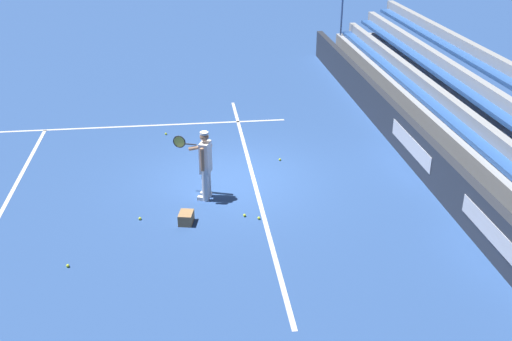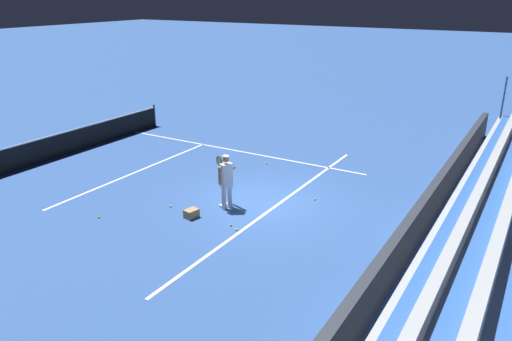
{
  "view_description": "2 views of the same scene",
  "coord_description": "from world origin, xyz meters",
  "px_view_note": "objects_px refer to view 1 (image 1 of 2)",
  "views": [
    {
      "loc": [
        -13.83,
        1.13,
        6.77
      ],
      "look_at": [
        -0.97,
        -0.46,
        0.65
      ],
      "focal_mm": 42.0,
      "sensor_mm": 36.0,
      "label": 1
    },
    {
      "loc": [
        -12.76,
        -7.37,
        6.38
      ],
      "look_at": [
        0.61,
        0.66,
        0.76
      ],
      "focal_mm": 35.0,
      "sensor_mm": 36.0,
      "label": 2
    }
  ],
  "objects_px": {
    "tennis_ball_far_left": "(245,215)",
    "tennis_ball_stray_back": "(280,160)",
    "tennis_ball_by_box": "(166,134)",
    "tennis_ball_toward_net": "(140,219)",
    "tennis_player": "(205,164)",
    "tennis_ball_midcourt": "(68,266)",
    "ball_box_cardboard": "(186,218)",
    "tennis_ball_on_baseline": "(259,218)"
  },
  "relations": [
    {
      "from": "tennis_ball_by_box",
      "to": "tennis_ball_on_baseline",
      "type": "distance_m",
      "value": 5.84
    },
    {
      "from": "tennis_ball_by_box",
      "to": "tennis_ball_on_baseline",
      "type": "bearing_deg",
      "value": -158.38
    },
    {
      "from": "tennis_ball_far_left",
      "to": "ball_box_cardboard",
      "type": "bearing_deg",
      "value": 95.47
    },
    {
      "from": "tennis_ball_stray_back",
      "to": "tennis_ball_toward_net",
      "type": "height_order",
      "value": "same"
    },
    {
      "from": "tennis_ball_far_left",
      "to": "tennis_player",
      "type": "bearing_deg",
      "value": 39.25
    },
    {
      "from": "tennis_ball_far_left",
      "to": "tennis_ball_toward_net",
      "type": "xyz_separation_m",
      "value": [
        0.14,
        2.36,
        0.0
      ]
    },
    {
      "from": "tennis_ball_far_left",
      "to": "tennis_ball_midcourt",
      "type": "height_order",
      "value": "same"
    },
    {
      "from": "tennis_ball_midcourt",
      "to": "tennis_ball_on_baseline",
      "type": "height_order",
      "value": "same"
    },
    {
      "from": "ball_box_cardboard",
      "to": "tennis_ball_far_left",
      "type": "xyz_separation_m",
      "value": [
        0.13,
        -1.32,
        -0.1
      ]
    },
    {
      "from": "tennis_ball_far_left",
      "to": "tennis_ball_toward_net",
      "type": "distance_m",
      "value": 2.36
    },
    {
      "from": "ball_box_cardboard",
      "to": "tennis_ball_stray_back",
      "type": "distance_m",
      "value": 4.05
    },
    {
      "from": "tennis_ball_by_box",
      "to": "tennis_ball_on_baseline",
      "type": "xyz_separation_m",
      "value": [
        -5.43,
        -2.15,
        0.0
      ]
    },
    {
      "from": "ball_box_cardboard",
      "to": "tennis_player",
      "type": "bearing_deg",
      "value": -23.35
    },
    {
      "from": "tennis_ball_midcourt",
      "to": "tennis_ball_by_box",
      "type": "bearing_deg",
      "value": -14.98
    },
    {
      "from": "tennis_player",
      "to": "tennis_ball_toward_net",
      "type": "height_order",
      "value": "tennis_player"
    },
    {
      "from": "tennis_ball_far_left",
      "to": "tennis_ball_on_baseline",
      "type": "relative_size",
      "value": 1.0
    },
    {
      "from": "tennis_ball_toward_net",
      "to": "tennis_ball_far_left",
      "type": "bearing_deg",
      "value": -93.43
    },
    {
      "from": "ball_box_cardboard",
      "to": "tennis_ball_midcourt",
      "type": "relative_size",
      "value": 6.06
    },
    {
      "from": "tennis_ball_by_box",
      "to": "tennis_ball_stray_back",
      "type": "height_order",
      "value": "same"
    },
    {
      "from": "ball_box_cardboard",
      "to": "tennis_ball_far_left",
      "type": "relative_size",
      "value": 6.06
    },
    {
      "from": "tennis_ball_stray_back",
      "to": "tennis_ball_by_box",
      "type": "bearing_deg",
      "value": 53.65
    },
    {
      "from": "tennis_ball_toward_net",
      "to": "tennis_ball_on_baseline",
      "type": "relative_size",
      "value": 1.0
    },
    {
      "from": "tennis_player",
      "to": "tennis_ball_toward_net",
      "type": "distance_m",
      "value": 1.96
    },
    {
      "from": "tennis_player",
      "to": "tennis_ball_stray_back",
      "type": "height_order",
      "value": "tennis_player"
    },
    {
      "from": "tennis_player",
      "to": "tennis_ball_on_baseline",
      "type": "relative_size",
      "value": 25.98
    },
    {
      "from": "tennis_ball_far_left",
      "to": "tennis_ball_by_box",
      "type": "bearing_deg",
      "value": 19.3
    },
    {
      "from": "tennis_ball_far_left",
      "to": "tennis_ball_midcourt",
      "type": "xyz_separation_m",
      "value": [
        -1.58,
        3.68,
        0.0
      ]
    },
    {
      "from": "tennis_ball_far_left",
      "to": "tennis_ball_stray_back",
      "type": "relative_size",
      "value": 1.0
    },
    {
      "from": "tennis_player",
      "to": "tennis_ball_stray_back",
      "type": "xyz_separation_m",
      "value": [
        1.95,
        -2.12,
        -0.86
      ]
    },
    {
      "from": "ball_box_cardboard",
      "to": "tennis_ball_stray_back",
      "type": "height_order",
      "value": "ball_box_cardboard"
    },
    {
      "from": "ball_box_cardboard",
      "to": "tennis_ball_stray_back",
      "type": "xyz_separation_m",
      "value": [
        3.09,
        -2.61,
        -0.1
      ]
    },
    {
      "from": "tennis_player",
      "to": "tennis_ball_by_box",
      "type": "distance_m",
      "value": 4.46
    },
    {
      "from": "tennis_ball_by_box",
      "to": "tennis_ball_midcourt",
      "type": "relative_size",
      "value": 1.0
    },
    {
      "from": "tennis_ball_midcourt",
      "to": "tennis_ball_on_baseline",
      "type": "distance_m",
      "value": 4.23
    },
    {
      "from": "ball_box_cardboard",
      "to": "tennis_ball_on_baseline",
      "type": "distance_m",
      "value": 1.63
    },
    {
      "from": "tennis_ball_toward_net",
      "to": "tennis_player",
      "type": "bearing_deg",
      "value": -60.28
    },
    {
      "from": "tennis_player",
      "to": "tennis_ball_far_left",
      "type": "relative_size",
      "value": 25.98
    },
    {
      "from": "tennis_ball_far_left",
      "to": "tennis_ball_by_box",
      "type": "height_order",
      "value": "same"
    },
    {
      "from": "tennis_ball_midcourt",
      "to": "tennis_player",
      "type": "bearing_deg",
      "value": -47.69
    },
    {
      "from": "tennis_player",
      "to": "tennis_ball_by_box",
      "type": "height_order",
      "value": "tennis_player"
    },
    {
      "from": "ball_box_cardboard",
      "to": "tennis_ball_toward_net",
      "type": "distance_m",
      "value": 1.08
    },
    {
      "from": "tennis_ball_by_box",
      "to": "tennis_ball_on_baseline",
      "type": "height_order",
      "value": "same"
    }
  ]
}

